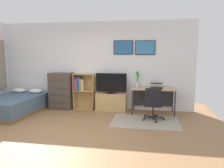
{
  "coord_description": "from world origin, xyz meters",
  "views": [
    {
      "loc": [
        1.66,
        -4.04,
        1.7
      ],
      "look_at": [
        0.73,
        1.5,
        0.91
      ],
      "focal_mm": 33.86,
      "sensor_mm": 36.0,
      "label": 1
    }
  ],
  "objects": [
    {
      "name": "desk",
      "position": [
        1.84,
        2.15,
        0.61
      ],
      "size": [
        1.23,
        0.61,
        0.74
      ],
      "color": "tan",
      "rests_on": "ground_plane"
    },
    {
      "name": "dresser",
      "position": [
        -1.0,
        2.15,
        0.57
      ],
      "size": [
        0.71,
        0.46,
        1.13
      ],
      "color": "#4C4238",
      "rests_on": "ground_plane"
    },
    {
      "name": "office_chair",
      "position": [
        1.82,
        1.36,
        0.46
      ],
      "size": [
        0.57,
        0.58,
        0.86
      ],
      "rotation": [
        0.0,
        0.0,
        -0.06
      ],
      "color": "#232326",
      "rests_on": "ground_plane"
    },
    {
      "name": "ground_plane",
      "position": [
        0.0,
        0.0,
        0.0
      ],
      "size": [
        7.2,
        7.2,
        0.0
      ],
      "primitive_type": "plane",
      "color": "#936B44"
    },
    {
      "name": "bed",
      "position": [
        -2.17,
        1.4,
        0.25
      ],
      "size": [
        1.39,
        1.99,
        0.62
      ],
      "rotation": [
        0.0,
        0.0,
        -0.04
      ],
      "color": "brown",
      "rests_on": "ground_plane"
    },
    {
      "name": "computer_mouse",
      "position": [
        2.16,
        2.03,
        0.76
      ],
      "size": [
        0.06,
        0.1,
        0.03
      ],
      "primitive_type": "ellipsoid",
      "color": "silver",
      "rests_on": "desk"
    },
    {
      "name": "television",
      "position": [
        0.59,
        2.15,
        0.84
      ],
      "size": [
        0.93,
        0.16,
        0.61
      ],
      "color": "black",
      "rests_on": "tv_stand"
    },
    {
      "name": "bamboo_vase",
      "position": [
        1.37,
        2.27,
        0.98
      ],
      "size": [
        0.11,
        0.1,
        0.46
      ],
      "color": "silver",
      "rests_on": "desk"
    },
    {
      "name": "bookshelf",
      "position": [
        -0.34,
        2.22,
        0.65
      ],
      "size": [
        0.65,
        0.3,
        1.11
      ],
      "color": "tan",
      "rests_on": "ground_plane"
    },
    {
      "name": "wall_back_with_posters",
      "position": [
        0.02,
        2.43,
        1.36
      ],
      "size": [
        6.12,
        0.09,
        2.7
      ],
      "color": "white",
      "rests_on": "ground_plane"
    },
    {
      "name": "area_rug",
      "position": [
        1.64,
        1.26,
        0.0
      ],
      "size": [
        1.7,
        1.2,
        0.01
      ],
      "primitive_type": "cube",
      "color": "#9E937F",
      "rests_on": "ground_plane"
    },
    {
      "name": "laptop",
      "position": [
        1.92,
        2.15,
        0.8
      ],
      "size": [
        0.35,
        0.38,
        0.15
      ],
      "rotation": [
        0.0,
        0.0,
        0.04
      ],
      "color": "black",
      "rests_on": "desk"
    },
    {
      "name": "tv_stand",
      "position": [
        0.59,
        2.17,
        0.27
      ],
      "size": [
        0.91,
        0.41,
        0.53
      ],
      "color": "tan",
      "rests_on": "ground_plane"
    }
  ]
}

